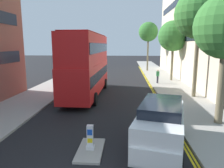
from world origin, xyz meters
TOP-DOWN VIEW (x-y plane):
  - sidewalk_right at (6.50, 16.00)m, footprint 4.00×80.00m
  - sidewalk_left at (-6.50, 16.00)m, footprint 4.00×80.00m
  - kerb_line_outer at (4.40, 14.00)m, footprint 0.10×56.00m
  - kerb_line_inner at (4.24, 14.00)m, footprint 0.10×56.00m
  - traffic_island at (0.00, 4.30)m, footprint 1.10×2.20m
  - keep_left_bollard at (0.00, 4.30)m, footprint 0.36×0.28m
  - double_decker_bus_away at (-2.04, 14.77)m, footprint 2.94×10.85m
  - taxi_minivan at (3.11, 4.83)m, footprint 2.98×5.12m
  - pedestrian_far at (5.29, 20.94)m, footprint 0.34×0.22m
  - street_tree_near at (7.40, 23.35)m, footprint 3.83×3.83m
  - street_tree_mid at (5.29, 33.80)m, footprint 3.36×3.36m
  - street_tree_far at (7.52, 14.38)m, footprint 4.09×4.09m
  - townhouse_terrace_right at (13.50, 25.89)m, footprint 10.08×28.00m

SIDE VIEW (x-z plane):
  - kerb_line_outer at x=4.40m, z-range 0.00..0.01m
  - kerb_line_inner at x=4.24m, z-range 0.00..0.01m
  - traffic_island at x=0.00m, z-range 0.00..0.10m
  - sidewalk_right at x=6.50m, z-range 0.00..0.14m
  - sidewalk_left at x=-6.50m, z-range 0.00..0.14m
  - keep_left_bollard at x=0.00m, z-range 0.05..1.16m
  - pedestrian_far at x=5.29m, z-range 0.18..1.80m
  - taxi_minivan at x=3.11m, z-range 0.01..2.13m
  - double_decker_bus_away at x=-2.04m, z-range 0.21..5.85m
  - street_tree_near at x=7.40m, z-range 1.97..9.51m
  - street_tree_mid at x=5.29m, z-range 2.64..11.09m
  - street_tree_far at x=7.52m, z-range 2.59..11.67m
  - townhouse_terrace_right at x=13.50m, z-range 0.00..14.63m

